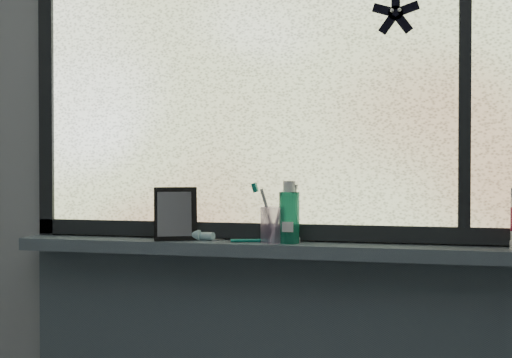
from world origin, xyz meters
The scene contains 12 objects.
wall_back centered at (0.00, 1.30, 1.25)m, with size 3.00×0.01×2.50m, color #9EA3A8.
windowsill centered at (0.00, 1.23, 1.00)m, with size 1.62×0.14×0.04m, color #4C5965.
window_pane centered at (0.00, 1.28, 1.53)m, with size 1.50×0.01×1.00m, color silver.
frame_bottom centered at (0.00, 1.28, 1.05)m, with size 1.60×0.03×0.05m, color black.
frame_left centered at (-0.78, 1.28, 1.53)m, with size 0.05×0.03×1.10m, color black.
frame_mullion centered at (0.60, 1.28, 1.53)m, with size 0.04×0.03×1.00m, color black.
starfish_sticker centered at (0.40, 1.27, 1.72)m, with size 0.15×0.02×0.15m, color black, non-canonical shape.
vanity_mirror centered at (-0.28, 1.21, 1.11)m, with size 0.14×0.07×0.17m, color black.
toothpaste_tube centered at (-0.22, 1.23, 1.04)m, with size 0.19×0.04×0.03m, color white, non-canonical shape.
toothbrush_cup centered at (0.03, 1.24, 1.07)m, with size 0.08×0.08×0.11m, color #BD98C9.
toothbrush_lying centered at (-0.01, 1.23, 1.03)m, with size 0.23×0.02×0.02m, color #0D7564, non-canonical shape.
mouthwash_bottle centered at (0.08, 1.23, 1.12)m, with size 0.06×0.06×0.16m, color #1B8D68.
Camera 1 is at (0.35, -0.51, 1.25)m, focal length 40.00 mm.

